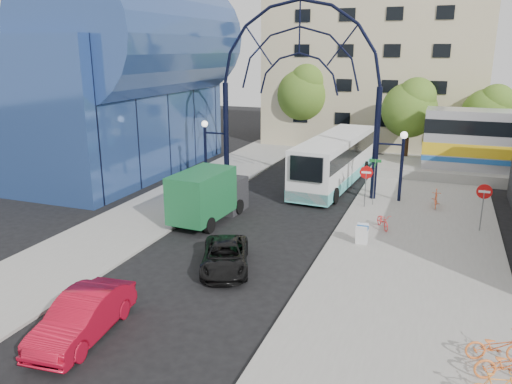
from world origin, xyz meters
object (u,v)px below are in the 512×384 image
at_px(green_truck, 209,195).
at_px(bike_far_c, 496,346).
at_px(gateway_arch, 299,59).
at_px(street_name_sign, 375,172).
at_px(do_not_enter_sign, 484,196).
at_px(bike_near_b, 436,199).
at_px(bike_near_a, 383,221).
at_px(bike_far_a, 508,365).
at_px(tree_north_c, 490,111).
at_px(sandwich_board, 362,232).
at_px(black_suv, 225,256).
at_px(red_sedan, 83,316).
at_px(stop_sign, 366,176).
at_px(city_bus, 335,160).
at_px(tree_north_b, 305,91).
at_px(tree_north_a, 411,107).

bearing_deg(green_truck, bike_far_c, -29.48).
distance_m(gateway_arch, street_name_sign, 8.38).
xyz_separation_m(do_not_enter_sign, bike_near_b, (-2.26, 3.44, -1.34)).
distance_m(green_truck, bike_near_a, 9.38).
relative_size(do_not_enter_sign, bike_far_a, 1.34).
bearing_deg(tree_north_c, bike_near_a, -106.86).
xyz_separation_m(sandwich_board, black_suv, (-5.08, -4.61, -0.15)).
bearing_deg(black_suv, bike_near_a, 30.16).
bearing_deg(black_suv, red_sedan, -130.37).
relative_size(stop_sign, bike_far_c, 1.39).
xyz_separation_m(tree_north_c, bike_near_b, (-3.38, -14.49, -3.64)).
bearing_deg(city_bus, street_name_sign, -48.96).
xyz_separation_m(sandwich_board, red_sedan, (-7.29, -11.06, -0.01)).
distance_m(red_sedan, bike_far_a, 12.98).
xyz_separation_m(gateway_arch, red_sedan, (-1.69, -19.09, -7.82)).
height_order(tree_north_b, bike_near_b, tree_north_b).
xyz_separation_m(tree_north_c, green_truck, (-15.03, -20.99, -2.82)).
bearing_deg(tree_north_a, tree_north_c, 18.44).
bearing_deg(street_name_sign, tree_north_c, 65.69).
relative_size(gateway_arch, tree_north_c, 2.10).
bearing_deg(tree_north_c, gateway_arch, -131.04).
distance_m(red_sedan, bike_near_a, 15.85).
bearing_deg(gateway_arch, green_truck, -112.39).
xyz_separation_m(stop_sign, bike_near_a, (1.47, -3.38, -1.47)).
bearing_deg(stop_sign, bike_near_a, -66.48).
bearing_deg(tree_north_c, bike_near_b, -103.13).
bearing_deg(street_name_sign, bike_near_b, 13.29).
bearing_deg(bike_near_a, bike_far_c, -93.57).
bearing_deg(do_not_enter_sign, bike_near_b, 123.27).
bearing_deg(tree_north_b, bike_near_b, -52.57).
bearing_deg(tree_north_c, street_name_sign, -114.31).
height_order(do_not_enter_sign, tree_north_c, tree_north_c).
distance_m(sandwich_board, bike_near_b, 8.10).
height_order(sandwich_board, bike_near_a, sandwich_board).
relative_size(street_name_sign, tree_north_c, 0.43).
height_order(street_name_sign, red_sedan, street_name_sign).
bearing_deg(bike_near_b, city_bus, 150.92).
relative_size(tree_north_a, bike_far_a, 3.78).
height_order(tree_north_a, bike_far_c, tree_north_a).
height_order(do_not_enter_sign, tree_north_b, tree_north_b).
height_order(bike_near_a, bike_far_a, bike_far_a).
height_order(stop_sign, red_sedan, stop_sign).
height_order(tree_north_c, black_suv, tree_north_c).
distance_m(street_name_sign, tree_north_a, 13.59).
distance_m(stop_sign, bike_near_a, 3.97).
bearing_deg(bike_near_b, do_not_enter_sign, -58.74).
xyz_separation_m(do_not_enter_sign, bike_far_a, (0.10, -12.84, -1.37)).
bearing_deg(black_suv, bike_far_a, -43.12).
distance_m(do_not_enter_sign, tree_north_b, 25.09).
xyz_separation_m(sandwich_board, city_bus, (-3.67, 10.94, 1.02)).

